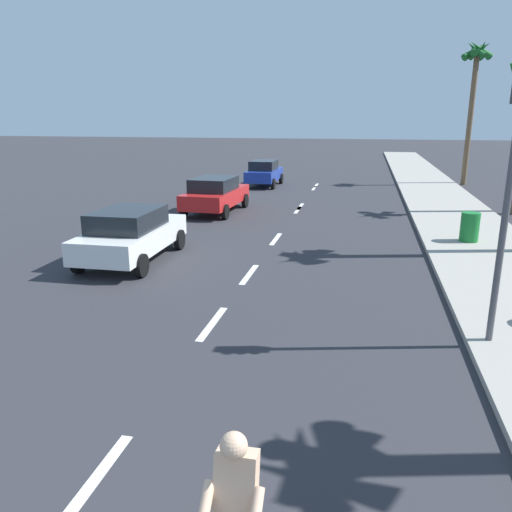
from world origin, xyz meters
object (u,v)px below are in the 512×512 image
Objects in this scene: parked_car_red at (215,194)px; palm_tree_distant at (475,71)px; parked_car_blue at (264,172)px; trash_bin_far at (470,227)px; parked_car_white at (131,233)px.

palm_tree_distant reaches higher than parked_car_red.
palm_tree_distant is at bearing 47.10° from parked_car_red.
parked_car_blue is 4.08× the size of trash_bin_far.
parked_car_white is at bearing -88.63° from parked_car_red.
palm_tree_distant reaches higher than trash_bin_far.
parked_car_white and parked_car_red have the same top height.
parked_car_white is 10.93m from trash_bin_far.
parked_car_white is 24.74m from palm_tree_distant.
parked_car_red is 0.52× the size of palm_tree_distant.
parked_car_red and parked_car_blue have the same top height.
palm_tree_distant is at bearing 57.19° from parked_car_white.
parked_car_blue is 16.23m from trash_bin_far.
parked_car_blue reaches higher than trash_bin_far.
trash_bin_far is (10.13, 4.09, -0.22)m from parked_car_white.
parked_car_blue is 0.46× the size of palm_tree_distant.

